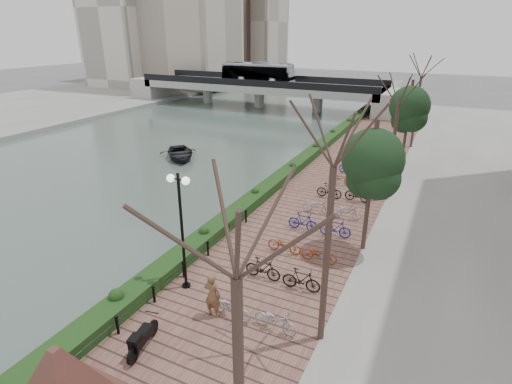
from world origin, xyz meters
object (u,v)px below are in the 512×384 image
Objects in this scene: lamppost at (180,208)px; motorcycle at (143,337)px; pedestrian at (213,295)px; boat at (180,153)px.

lamppost reaches higher than motorcycle.
lamppost is at bearing -30.05° from pedestrian.
pedestrian is 22.27m from boat.
motorcycle is 0.88× the size of pedestrian.
pedestrian is at bearing 53.31° from motorcycle.
motorcycle is 23.57m from boat.
pedestrian is at bearing -93.69° from boat.
lamppost reaches higher than pedestrian.
pedestrian reaches higher than motorcycle.
pedestrian is (1.23, 2.52, 0.41)m from motorcycle.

